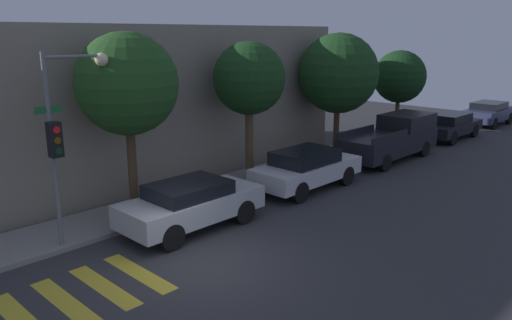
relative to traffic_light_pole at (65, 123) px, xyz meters
name	(u,v)px	position (x,y,z in m)	size (l,w,h in m)	color
ground_plane	(202,265)	(1.62, -3.37, -3.42)	(60.00, 60.00, 0.00)	#333335
sidewalk	(112,219)	(1.62, 0.95, -3.35)	(26.00, 2.23, 0.14)	gray
building_row	(40,111)	(1.62, 5.46, -0.44)	(26.00, 6.00, 5.95)	gray
crosswalk	(85,294)	(-1.12, -2.57, -3.42)	(3.25, 2.60, 0.00)	gold
traffic_light_pole	(65,123)	(0.00, 0.00, 0.00)	(2.10, 0.56, 5.22)	slate
sedan_near_corner	(191,203)	(2.98, -1.27, -2.63)	(4.36, 1.87, 1.44)	#B7BABF
sedan_middle	(306,168)	(8.42, -1.27, -2.61)	(4.54, 1.88, 1.49)	silver
pickup_truck	(393,138)	(14.78, -1.27, -2.42)	(5.77, 1.96, 1.97)	black
sedan_far_end	(450,125)	(20.96, -1.27, -2.65)	(4.66, 1.84, 1.42)	black
sedan_tail_of_row	(489,113)	(26.78, -1.27, -2.61)	(4.35, 1.84, 1.47)	#2D3351
tree_near_corner	(127,85)	(2.39, 0.84, 0.74)	(3.08, 3.08, 5.72)	#4C3823
tree_midblock	(249,79)	(7.55, 0.84, 0.56)	(2.71, 2.71, 5.38)	brown
tree_far_end	(338,74)	(13.28, 0.84, 0.45)	(3.60, 3.60, 5.68)	#4C3823
tree_behind_truck	(400,77)	(18.95, 0.84, -0.04)	(2.78, 2.78, 4.78)	brown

